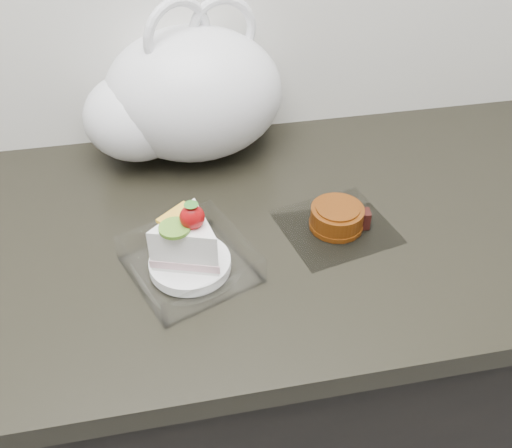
# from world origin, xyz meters

# --- Properties ---
(counter) EXTENTS (2.04, 0.64, 0.90)m
(counter) POSITION_xyz_m (0.00, 1.69, 0.45)
(counter) COLOR black
(counter) RESTS_ON ground
(cake_tray) EXTENTS (0.22, 0.22, 0.13)m
(cake_tray) POSITION_xyz_m (0.05, 1.60, 0.94)
(cake_tray) COLOR white
(cake_tray) RESTS_ON counter
(mooncake_wrap) EXTENTS (0.21, 0.20, 0.04)m
(mooncake_wrap) POSITION_xyz_m (0.30, 1.66, 0.92)
(mooncake_wrap) COLOR white
(mooncake_wrap) RESTS_ON counter
(plastic_bag) EXTENTS (0.42, 0.35, 0.30)m
(plastic_bag) POSITION_xyz_m (0.08, 1.92, 1.02)
(plastic_bag) COLOR white
(plastic_bag) RESTS_ON counter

